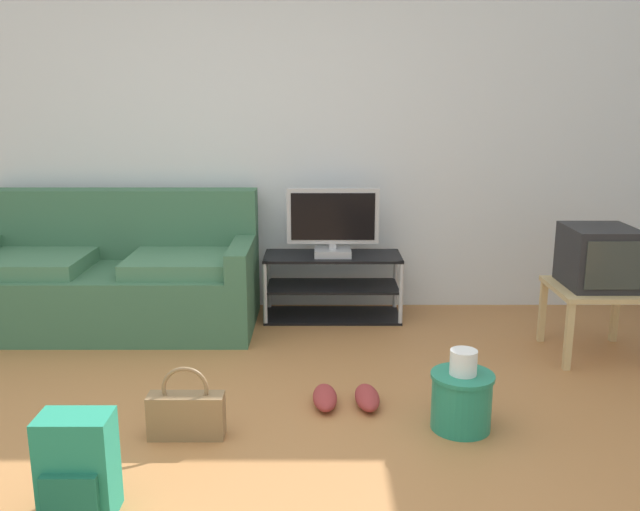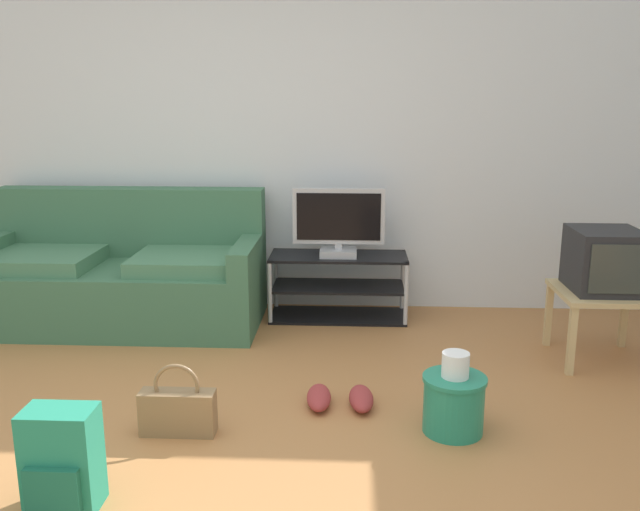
{
  "view_description": "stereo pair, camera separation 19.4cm",
  "coord_description": "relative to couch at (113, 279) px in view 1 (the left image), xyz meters",
  "views": [
    {
      "loc": [
        0.46,
        -2.58,
        1.57
      ],
      "look_at": [
        0.47,
        1.18,
        0.68
      ],
      "focal_mm": 37.78,
      "sensor_mm": 36.0,
      "label": 1
    },
    {
      "loc": [
        0.66,
        -2.57,
        1.57
      ],
      "look_at": [
        0.47,
        1.18,
        0.68
      ],
      "focal_mm": 37.78,
      "sensor_mm": 36.0,
      "label": 2
    }
  ],
  "objects": [
    {
      "name": "crt_tv",
      "position": [
        3.13,
        -0.55,
        0.29
      ],
      "size": [
        0.39,
        0.44,
        0.37
      ],
      "color": "#232326",
      "rests_on": "side_table"
    },
    {
      "name": "ground_plane",
      "position": [
        0.97,
        -1.94,
        -0.34
      ],
      "size": [
        9.0,
        9.8,
        0.02
      ],
      "primitive_type": "cube",
      "color": "#B27542"
    },
    {
      "name": "flat_tv",
      "position": [
        1.53,
        0.15,
        0.37
      ],
      "size": [
        0.65,
        0.22,
        0.48
      ],
      "color": "#B2B2B7",
      "rests_on": "tv_stand"
    },
    {
      "name": "sneakers_pair",
      "position": [
        1.57,
        -1.28,
        -0.29
      ],
      "size": [
        0.36,
        0.29,
        0.09
      ],
      "color": "#993333",
      "rests_on": "ground_plane"
    },
    {
      "name": "tv_stand",
      "position": [
        1.53,
        0.17,
        -0.1
      ],
      "size": [
        0.98,
        0.4,
        0.47
      ],
      "color": "black",
      "rests_on": "ground_plane"
    },
    {
      "name": "wall_back",
      "position": [
        0.97,
        0.51,
        1.02
      ],
      "size": [
        9.0,
        0.1,
        2.7
      ],
      "primitive_type": "cube",
      "color": "silver",
      "rests_on": "ground_plane"
    },
    {
      "name": "side_table",
      "position": [
        3.13,
        -0.57,
        0.04
      ],
      "size": [
        0.54,
        0.54,
        0.44
      ],
      "color": "tan",
      "rests_on": "ground_plane"
    },
    {
      "name": "couch",
      "position": [
        0.0,
        0.0,
        0.0
      ],
      "size": [
        1.96,
        0.87,
        0.92
      ],
      "color": "#3D6B4C",
      "rests_on": "ground_plane"
    },
    {
      "name": "handbag",
      "position": [
        0.81,
        -1.61,
        -0.21
      ],
      "size": [
        0.36,
        0.11,
        0.35
      ],
      "rotation": [
        0.0,
        0.0,
        0.38
      ],
      "color": "olive",
      "rests_on": "ground_plane"
    },
    {
      "name": "cleaning_bucket",
      "position": [
        2.12,
        -1.52,
        -0.17
      ],
      "size": [
        0.31,
        0.31,
        0.4
      ],
      "color": "#238466",
      "rests_on": "ground_plane"
    },
    {
      "name": "backpack",
      "position": [
        0.52,
        -2.22,
        -0.13
      ],
      "size": [
        0.28,
        0.25,
        0.41
      ],
      "rotation": [
        0.0,
        0.0,
        0.5
      ],
      "color": "#238466",
      "rests_on": "ground_plane"
    }
  ]
}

